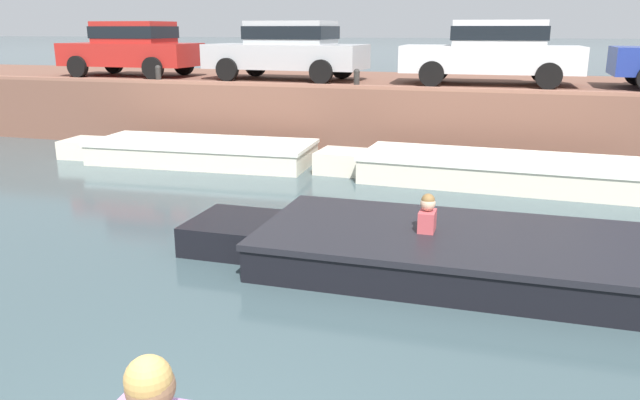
{
  "coord_description": "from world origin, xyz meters",
  "views": [
    {
      "loc": [
        2.03,
        -2.48,
        2.95
      ],
      "look_at": [
        0.07,
        4.07,
        1.06
      ],
      "focal_mm": 35.0,
      "sensor_mm": 36.0,
      "label": 1
    }
  ],
  "objects_px": {
    "car_leftmost_red": "(132,46)",
    "car_left_inner_silver": "(288,48)",
    "car_centre_white": "(493,50)",
    "motorboat_passing": "(473,254)",
    "mooring_bollard_mid": "(357,78)",
    "mooring_bollard_west": "(158,73)",
    "boat_moored_west_cream": "(193,152)",
    "boat_moored_central_cream": "(485,170)"
  },
  "relations": [
    {
      "from": "motorboat_passing",
      "to": "mooring_bollard_mid",
      "type": "relative_size",
      "value": 16.23
    },
    {
      "from": "car_left_inner_silver",
      "to": "mooring_bollard_mid",
      "type": "relative_size",
      "value": 9.75
    },
    {
      "from": "boat_moored_west_cream",
      "to": "boat_moored_central_cream",
      "type": "distance_m",
      "value": 6.46
    },
    {
      "from": "boat_moored_west_cream",
      "to": "car_centre_white",
      "type": "distance_m",
      "value": 7.66
    },
    {
      "from": "car_centre_white",
      "to": "mooring_bollard_west",
      "type": "bearing_deg",
      "value": -167.37
    },
    {
      "from": "car_left_inner_silver",
      "to": "car_centre_white",
      "type": "distance_m",
      "value": 5.32
    },
    {
      "from": "boat_moored_central_cream",
      "to": "car_leftmost_red",
      "type": "bearing_deg",
      "value": 159.6
    },
    {
      "from": "boat_moored_west_cream",
      "to": "mooring_bollard_mid",
      "type": "bearing_deg",
      "value": 28.75
    },
    {
      "from": "boat_moored_west_cream",
      "to": "car_left_inner_silver",
      "type": "distance_m",
      "value": 4.41
    },
    {
      "from": "boat_moored_west_cream",
      "to": "car_leftmost_red",
      "type": "distance_m",
      "value": 5.7
    },
    {
      "from": "boat_moored_central_cream",
      "to": "motorboat_passing",
      "type": "xyz_separation_m",
      "value": [
        0.06,
        -4.87,
        -0.02
      ]
    },
    {
      "from": "boat_moored_central_cream",
      "to": "car_left_inner_silver",
      "type": "bearing_deg",
      "value": 145.07
    },
    {
      "from": "boat_moored_west_cream",
      "to": "boat_moored_central_cream",
      "type": "height_order",
      "value": "boat_moored_central_cream"
    },
    {
      "from": "car_leftmost_red",
      "to": "mooring_bollard_mid",
      "type": "distance_m",
      "value": 7.37
    },
    {
      "from": "car_left_inner_silver",
      "to": "car_centre_white",
      "type": "xyz_separation_m",
      "value": [
        5.32,
        0.01,
        0.0
      ]
    },
    {
      "from": "car_leftmost_red",
      "to": "car_left_inner_silver",
      "type": "distance_m",
      "value": 4.78
    },
    {
      "from": "mooring_bollard_west",
      "to": "car_centre_white",
      "type": "bearing_deg",
      "value": 12.63
    },
    {
      "from": "boat_moored_central_cream",
      "to": "mooring_bollard_west",
      "type": "bearing_deg",
      "value": 166.74
    },
    {
      "from": "car_leftmost_red",
      "to": "mooring_bollard_west",
      "type": "xyz_separation_m",
      "value": [
        1.89,
        -1.84,
        -0.61
      ]
    },
    {
      "from": "car_centre_white",
      "to": "mooring_bollard_west",
      "type": "xyz_separation_m",
      "value": [
        -8.2,
        -1.84,
        -0.61
      ]
    },
    {
      "from": "boat_moored_west_cream",
      "to": "car_left_inner_silver",
      "type": "xyz_separation_m",
      "value": [
        1.03,
        3.68,
        2.2
      ]
    },
    {
      "from": "boat_moored_west_cream",
      "to": "car_left_inner_silver",
      "type": "relative_size",
      "value": 1.39
    },
    {
      "from": "motorboat_passing",
      "to": "car_leftmost_red",
      "type": "xyz_separation_m",
      "value": [
        -10.27,
        8.67,
        2.2
      ]
    },
    {
      "from": "boat_moored_west_cream",
      "to": "mooring_bollard_mid",
      "type": "height_order",
      "value": "mooring_bollard_mid"
    },
    {
      "from": "mooring_bollard_west",
      "to": "mooring_bollard_mid",
      "type": "distance_m",
      "value": 5.22
    },
    {
      "from": "mooring_bollard_mid",
      "to": "mooring_bollard_west",
      "type": "bearing_deg",
      "value": 180.0
    },
    {
      "from": "boat_moored_central_cream",
      "to": "mooring_bollard_mid",
      "type": "bearing_deg",
      "value": 147.64
    },
    {
      "from": "boat_moored_west_cream",
      "to": "car_leftmost_red",
      "type": "height_order",
      "value": "car_leftmost_red"
    },
    {
      "from": "boat_moored_west_cream",
      "to": "motorboat_passing",
      "type": "xyz_separation_m",
      "value": [
        6.51,
        -4.98,
        -0.01
      ]
    },
    {
      "from": "boat_moored_central_cream",
      "to": "mooring_bollard_west",
      "type": "relative_size",
      "value": 14.5
    },
    {
      "from": "motorboat_passing",
      "to": "car_leftmost_red",
      "type": "height_order",
      "value": "car_leftmost_red"
    },
    {
      "from": "motorboat_passing",
      "to": "mooring_bollard_mid",
      "type": "bearing_deg",
      "value": 114.76
    },
    {
      "from": "mooring_bollard_west",
      "to": "boat_moored_west_cream",
      "type": "bearing_deg",
      "value": -44.82
    },
    {
      "from": "mooring_bollard_west",
      "to": "car_left_inner_silver",
      "type": "bearing_deg",
      "value": 32.47
    },
    {
      "from": "motorboat_passing",
      "to": "boat_moored_west_cream",
      "type": "bearing_deg",
      "value": 142.58
    },
    {
      "from": "boat_moored_central_cream",
      "to": "mooring_bollard_mid",
      "type": "height_order",
      "value": "mooring_bollard_mid"
    },
    {
      "from": "car_left_inner_silver",
      "to": "mooring_bollard_mid",
      "type": "distance_m",
      "value": 3.03
    },
    {
      "from": "boat_moored_west_cream",
      "to": "motorboat_passing",
      "type": "relative_size",
      "value": 0.83
    },
    {
      "from": "boat_moored_west_cream",
      "to": "mooring_bollard_west",
      "type": "xyz_separation_m",
      "value": [
        -1.86,
        1.85,
        1.59
      ]
    },
    {
      "from": "car_centre_white",
      "to": "car_leftmost_red",
      "type": "bearing_deg",
      "value": -179.99
    },
    {
      "from": "motorboat_passing",
      "to": "car_centre_white",
      "type": "distance_m",
      "value": 8.95
    },
    {
      "from": "boat_moored_west_cream",
      "to": "car_leftmost_red",
      "type": "bearing_deg",
      "value": 135.53
    }
  ]
}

